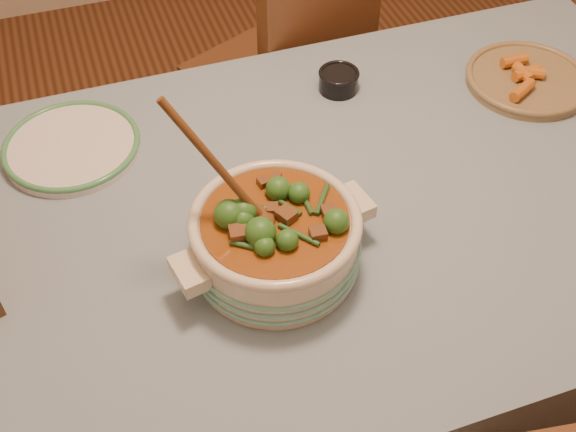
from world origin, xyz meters
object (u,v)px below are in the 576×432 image
object	(u,v)px
condiment_bowl	(339,79)
fried_plate	(528,77)
stew_casserole	(275,236)
white_plate	(72,146)
dining_table	(363,220)
chair_far	(294,69)

from	to	relation	value
condiment_bowl	fried_plate	world-z (taller)	condiment_bowl
stew_casserole	white_plate	distance (m)	0.56
dining_table	chair_far	bearing A→B (deg)	82.18
white_plate	dining_table	bearing A→B (deg)	-29.87
stew_casserole	condiment_bowl	world-z (taller)	stew_casserole
stew_casserole	condiment_bowl	distance (m)	0.56
dining_table	white_plate	distance (m)	0.66
white_plate	fried_plate	xyz separation A→B (m)	(1.08, -0.11, 0.01)
white_plate	stew_casserole	bearing A→B (deg)	-54.19
white_plate	chair_far	bearing A→B (deg)	32.42
stew_casserole	chair_far	bearing A→B (deg)	68.51
fried_plate	chair_far	size ratio (longest dim) A/B	0.40
chair_far	white_plate	bearing A→B (deg)	8.22
dining_table	condiment_bowl	xyz separation A→B (m)	(0.07, 0.34, 0.12)
stew_casserole	dining_table	bearing A→B (deg)	27.34
dining_table	stew_casserole	bearing A→B (deg)	-152.66
dining_table	fried_plate	distance (m)	0.57
stew_casserole	condiment_bowl	size ratio (longest dim) A/B	3.74
fried_plate	chair_far	distance (m)	0.72
stew_casserole	fried_plate	size ratio (longest dim) A/B	1.06
dining_table	chair_far	world-z (taller)	chair_far
stew_casserole	chair_far	xyz separation A→B (m)	(0.34, 0.87, -0.30)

